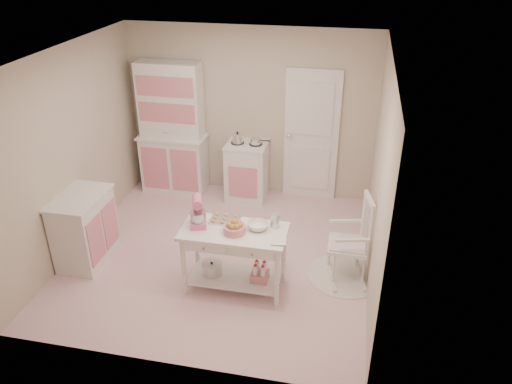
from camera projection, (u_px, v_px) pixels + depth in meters
The scene contains 14 objects.
room_shell at pixel (216, 137), 5.79m from camera, with size 3.84×3.84×2.62m.
door at pixel (311, 136), 7.53m from camera, with size 0.82×0.05×2.04m, color white.
hutch at pixel (172, 129), 7.73m from camera, with size 1.06×0.50×2.08m, color white.
stove at pixel (247, 171), 7.74m from camera, with size 0.62×0.57×0.92m, color white.
base_cabinet at pixel (84, 229), 6.26m from camera, with size 0.54×0.84×0.92m, color white.
lace_rug at pixel (344, 275), 6.16m from camera, with size 0.92×0.92×0.01m, color white.
rocking_chair at pixel (348, 238), 5.91m from camera, with size 0.48×0.72×1.10m, color white.
work_table at pixel (235, 259), 5.79m from camera, with size 1.20×0.60×0.80m, color white.
stand_mixer at pixel (198, 212), 5.61m from camera, with size 0.20×0.28×0.34m, color pink.
cookie_tray at pixel (225, 220), 5.78m from camera, with size 0.34×0.24×0.02m, color silver.
bread_basket at pixel (234, 229), 5.53m from camera, with size 0.25×0.25×0.09m, color #D77C8B.
mixing_bowl at pixel (258, 226), 5.61m from camera, with size 0.24×0.24×0.07m, color white.
metal_pitcher at pixel (275, 220), 5.62m from camera, with size 0.10×0.10×0.17m, color silver.
recipe_book at pixel (271, 240), 5.41m from camera, with size 0.16×0.22×0.02m, color white.
Camera 1 is at (1.56, -5.20, 3.81)m, focal length 35.00 mm.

